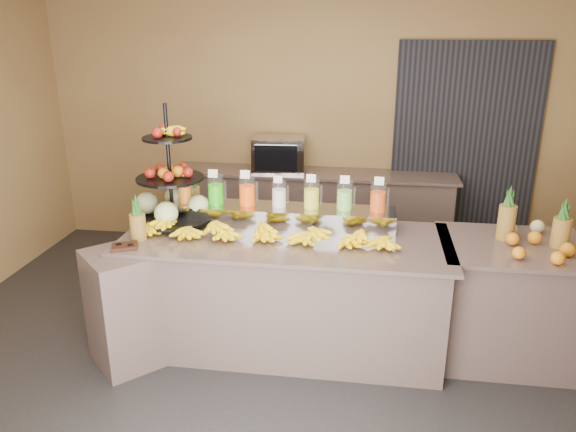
% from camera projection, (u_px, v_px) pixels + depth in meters
% --- Properties ---
extents(ground, '(6.00, 6.00, 0.00)m').
position_uv_depth(ground, '(280.00, 364.00, 4.31)').
color(ground, black).
rests_on(ground, ground).
extents(room_envelope, '(6.04, 5.02, 2.82)m').
position_uv_depth(room_envelope, '(318.00, 104.00, 4.39)').
color(room_envelope, brown).
rests_on(room_envelope, ground).
extents(buffet_counter, '(2.75, 1.25, 0.93)m').
position_uv_depth(buffet_counter, '(271.00, 293.00, 4.41)').
color(buffet_counter, '#886B62').
rests_on(buffet_counter, ground).
extents(right_counter, '(1.08, 0.88, 0.93)m').
position_uv_depth(right_counter, '(507.00, 301.00, 4.29)').
color(right_counter, '#886B62').
rests_on(right_counter, ground).
extents(back_ledge, '(3.10, 0.55, 0.93)m').
position_uv_depth(back_ledge, '(312.00, 212.00, 6.25)').
color(back_ledge, '#886B62').
rests_on(back_ledge, ground).
extents(pitcher_tray, '(1.85, 0.30, 0.15)m').
position_uv_depth(pitcher_tray, '(279.00, 215.00, 4.53)').
color(pitcher_tray, gray).
rests_on(pitcher_tray, buffet_counter).
extents(juice_pitcher_orange_a, '(0.11, 0.11, 0.27)m').
position_uv_depth(juice_pitcher_orange_a, '(185.00, 192.00, 4.58)').
color(juice_pitcher_orange_a, silver).
rests_on(juice_pitcher_orange_a, pitcher_tray).
extents(juice_pitcher_green, '(0.13, 0.13, 0.31)m').
position_uv_depth(juice_pitcher_green, '(216.00, 191.00, 4.54)').
color(juice_pitcher_green, silver).
rests_on(juice_pitcher_green, pitcher_tray).
extents(juice_pitcher_orange_b, '(0.13, 0.14, 0.32)m').
position_uv_depth(juice_pitcher_orange_b, '(247.00, 193.00, 4.50)').
color(juice_pitcher_orange_b, silver).
rests_on(juice_pitcher_orange_b, pitcher_tray).
extents(juice_pitcher_milk, '(0.12, 0.12, 0.28)m').
position_uv_depth(juice_pitcher_milk, '(279.00, 195.00, 4.47)').
color(juice_pitcher_milk, silver).
rests_on(juice_pitcher_milk, pitcher_tray).
extents(juice_pitcher_lemon, '(0.13, 0.13, 0.30)m').
position_uv_depth(juice_pitcher_lemon, '(312.00, 196.00, 4.43)').
color(juice_pitcher_lemon, silver).
rests_on(juice_pitcher_lemon, pitcher_tray).
extents(juice_pitcher_lime, '(0.13, 0.13, 0.30)m').
position_uv_depth(juice_pitcher_lime, '(345.00, 197.00, 4.39)').
color(juice_pitcher_lime, silver).
rests_on(juice_pitcher_lime, pitcher_tray).
extents(juice_pitcher_orange_c, '(0.13, 0.13, 0.30)m').
position_uv_depth(juice_pitcher_orange_c, '(378.00, 199.00, 4.36)').
color(juice_pitcher_orange_c, silver).
rests_on(juice_pitcher_orange_c, pitcher_tray).
extents(banana_heap, '(2.10, 0.19, 0.17)m').
position_uv_depth(banana_heap, '(264.00, 230.00, 4.22)').
color(banana_heap, yellow).
rests_on(banana_heap, buffet_counter).
extents(fruit_stand, '(0.69, 0.69, 0.97)m').
position_uv_depth(fruit_stand, '(177.00, 194.00, 4.50)').
color(fruit_stand, black).
rests_on(fruit_stand, buffet_counter).
extents(condiment_caddy, '(0.22, 0.20, 0.03)m').
position_uv_depth(condiment_caddy, '(125.00, 246.00, 4.07)').
color(condiment_caddy, black).
rests_on(condiment_caddy, buffet_counter).
extents(pineapple_left_a, '(0.12, 0.12, 0.36)m').
position_uv_depth(pineapple_left_a, '(138.00, 223.00, 4.19)').
color(pineapple_left_a, brown).
rests_on(pineapple_left_a, buffet_counter).
extents(pineapple_left_b, '(0.12, 0.12, 0.39)m').
position_uv_depth(pineapple_left_b, '(193.00, 197.00, 4.78)').
color(pineapple_left_b, brown).
rests_on(pineapple_left_b, buffet_counter).
extents(right_fruit_pile, '(0.50, 0.48, 0.26)m').
position_uv_depth(right_fruit_pile, '(533.00, 237.00, 4.05)').
color(right_fruit_pile, brown).
rests_on(right_fruit_pile, right_counter).
extents(oven_warmer, '(0.59, 0.43, 0.37)m').
position_uv_depth(oven_warmer, '(279.00, 154.00, 6.08)').
color(oven_warmer, gray).
rests_on(oven_warmer, back_ledge).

